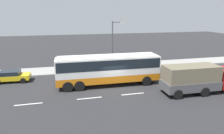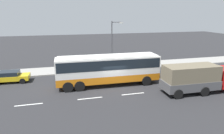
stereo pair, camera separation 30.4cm
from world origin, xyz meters
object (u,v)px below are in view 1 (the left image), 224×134
car_yellow_taxi (12,76)px  pedestrian_near_curb (93,61)px  cargo_truck (199,78)px  street_lamp (114,42)px  coach_bus (108,67)px

car_yellow_taxi → pedestrian_near_curb: bearing=20.3°
cargo_truck → street_lamp: size_ratio=1.19×
coach_bus → pedestrian_near_curb: 7.16m
car_yellow_taxi → pedestrian_near_curb: (10.26, 3.23, 0.44)m
cargo_truck → street_lamp: bearing=122.2°
pedestrian_near_curb → street_lamp: (2.89, -0.97, 2.87)m
car_yellow_taxi → street_lamp: 13.75m
coach_bus → street_lamp: 6.76m
coach_bus → car_yellow_taxi: 11.72m
coach_bus → car_yellow_taxi: size_ratio=2.81×
coach_bus → pedestrian_near_curb: bearing=96.9°
cargo_truck → street_lamp: 12.51m
coach_bus → cargo_truck: 9.56m
cargo_truck → street_lamp: (-6.29, 10.53, 2.48)m
car_yellow_taxi → street_lamp: size_ratio=0.61×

